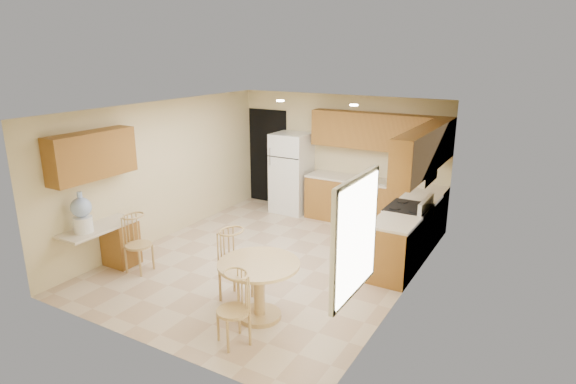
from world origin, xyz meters
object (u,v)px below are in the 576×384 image
Objects in this scene: dining_table at (259,282)px; water_crock at (82,214)px; stove at (407,232)px; chair_table_b at (229,305)px; chair_desk at (133,240)px; refrigerator at (291,173)px; chair_table_a at (231,261)px.

dining_table is 2.91m from water_crock.
stove reaches higher than chair_table_b.
refrigerator is at bearing 167.93° from chair_desk.
refrigerator is 1.90× the size of chair_table_b.
dining_table is at bearing 75.94° from chair_table_a.
chair_desk is 1.49× the size of water_crock.
refrigerator is 1.55× the size of stove.
chair_desk reaches higher than dining_table.
dining_table is (-1.09, -2.75, 0.04)m from stove.
chair_table_b is at bearing 36.30° from chair_table_a.
chair_desk is at bearing 48.28° from water_crock.
chair_table_b is at bearing 67.83° from chair_desk.
chair_desk reaches higher than chair_table_b.
refrigerator reaches higher than chair_desk.
refrigerator reaches higher than chair_table_a.
refrigerator reaches higher than water_crock.
refrigerator is at bearing 76.44° from water_crock.
stove is 3.62m from chair_table_b.
chair_desk is (-2.38, 0.12, 0.05)m from dining_table.
refrigerator is 2.76× the size of water_crock.
dining_table is 0.58m from chair_table_a.
chair_desk is at bearing -87.48° from chair_table_a.
chair_table_b is at bearing -6.55° from water_crock.
refrigerator is 4.48m from water_crock.
dining_table is 1.18× the size of chair_table_b.
stove is at bearing 38.61° from water_crock.
refrigerator reaches higher than dining_table.
stove is at bearing -77.80° from chair_table_b.
chair_table_b is (-1.04, -3.47, 0.07)m from stove.
refrigerator is 4.37m from dining_table.
stove is 1.78× the size of water_crock.
water_crock reaches higher than dining_table.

